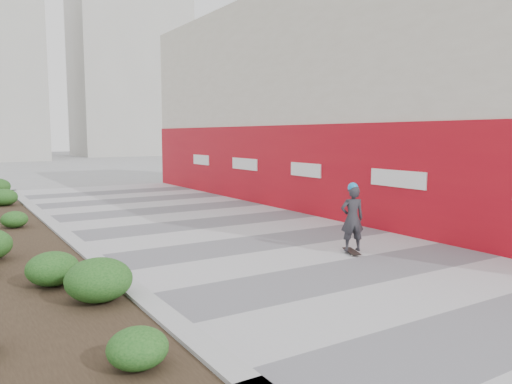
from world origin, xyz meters
The scene contains 6 objects.
ground centered at (0.00, 0.00, 0.00)m, with size 160.00×160.00×0.00m, color gray.
walkway centered at (0.00, 3.00, 0.01)m, with size 8.00×36.00×0.01m, color #A8A8AD.
building centered at (6.98, 8.98, 3.98)m, with size 6.04×24.08×8.00m.
distant_bldg_north_r centered at (15.00, 60.00, 12.00)m, with size 14.00×10.00×24.00m, color #ADAAA3.
manhole_cover centered at (0.50, 3.00, 0.00)m, with size 0.44×0.44×0.01m, color #595654.
skateboarder centered at (1.37, 2.95, 0.82)m, with size 0.63×0.74×1.62m.
Camera 1 is at (-6.26, -5.22, 2.66)m, focal length 35.00 mm.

